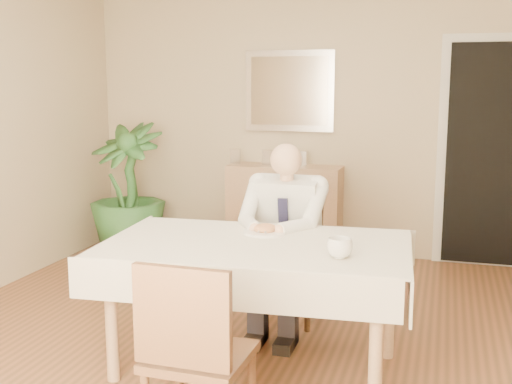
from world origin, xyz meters
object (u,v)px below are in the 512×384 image
(chair_near, at_px, (193,349))
(coffee_mug, at_px, (340,248))
(dining_table, at_px, (256,257))
(chair_far, at_px, (292,252))
(seated_man, at_px, (282,230))
(sideboard, at_px, (284,210))
(potted_palm, at_px, (128,189))

(chair_near, distance_m, coffee_mug, 0.96)
(dining_table, xyz_separation_m, coffee_mug, (0.50, -0.18, 0.14))
(dining_table, height_order, chair_far, chair_far)
(dining_table, distance_m, coffee_mug, 0.55)
(coffee_mug, bearing_deg, seated_man, 123.00)
(dining_table, bearing_deg, sideboard, 96.46)
(chair_far, relative_size, chair_near, 0.92)
(potted_palm, bearing_deg, seated_man, -37.68)
(dining_table, distance_m, sideboard, 2.52)
(coffee_mug, bearing_deg, chair_near, -123.85)
(seated_man, bearing_deg, sideboard, 103.51)
(chair_near, xyz_separation_m, sideboard, (-0.44, 3.40, -0.08))
(chair_near, bearing_deg, seated_man, 91.18)
(dining_table, bearing_deg, chair_near, -94.25)
(seated_man, bearing_deg, potted_palm, 142.32)
(dining_table, bearing_deg, potted_palm, 128.72)
(chair_far, distance_m, potted_palm, 2.22)
(chair_far, height_order, potted_palm, potted_palm)
(chair_far, bearing_deg, dining_table, -87.15)
(dining_table, height_order, potted_palm, potted_palm)
(sideboard, bearing_deg, potted_palm, -163.29)
(chair_far, bearing_deg, seated_man, -87.15)
(coffee_mug, xyz_separation_m, sideboard, (-0.95, 2.65, -0.38))
(chair_far, relative_size, coffee_mug, 6.36)
(sideboard, bearing_deg, chair_far, -73.90)
(coffee_mug, relative_size, potted_palm, 0.10)
(chair_far, relative_size, seated_man, 0.67)
(seated_man, height_order, potted_palm, potted_palm)
(sideboard, bearing_deg, chair_near, -82.25)
(seated_man, xyz_separation_m, sideboard, (-0.45, 1.87, -0.26))
(chair_far, distance_m, coffee_mug, 1.21)
(chair_far, distance_m, chair_near, 1.81)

